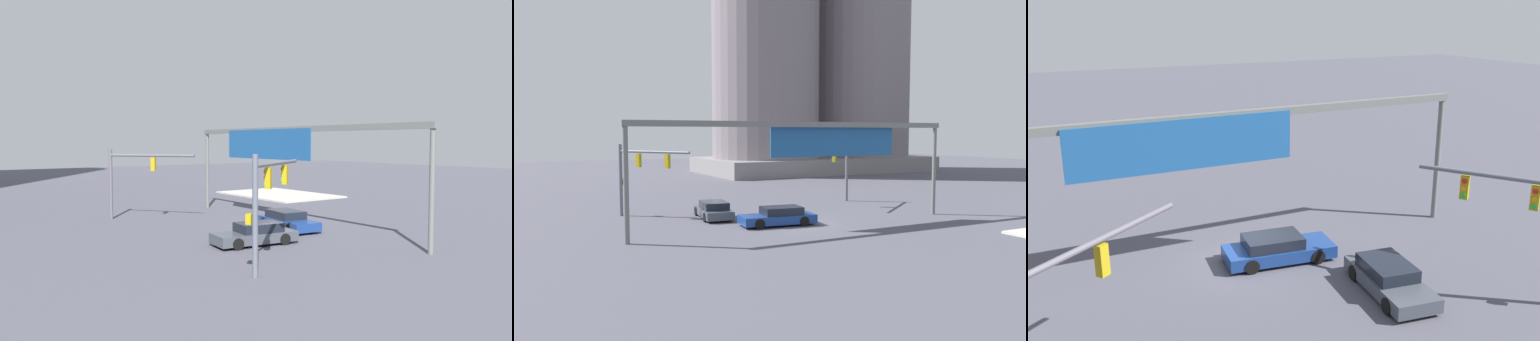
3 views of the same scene
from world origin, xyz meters
TOP-DOWN VIEW (x-y plane):
  - ground_plane at (0.00, 0.00)m, footprint 171.07×171.07m
  - sidewalk_corner at (15.46, -12.10)m, footprint 12.09×8.16m
  - traffic_signal_near_corner at (8.40, 7.14)m, footprint 5.49×4.24m
  - traffic_signal_opposite_side at (-8.55, 7.66)m, footprint 3.67×5.50m
  - overhead_sign_gantry at (0.75, -0.73)m, footprint 22.57×0.43m
  - sedan_car_approaching at (-3.93, 4.97)m, footprint 2.47×4.85m
  - sedan_car_waiting_far at (-1.18, 0.43)m, footprint 5.06×2.47m

SIDE VIEW (x-z plane):
  - ground_plane at x=0.00m, z-range 0.00..0.00m
  - sidewalk_corner at x=15.46m, z-range 0.00..0.15m
  - sedan_car_approaching at x=-3.93m, z-range -0.03..1.18m
  - sedan_car_waiting_far at x=-1.18m, z-range -0.03..1.18m
  - traffic_signal_opposite_side at x=-8.55m, z-range 0.95..6.11m
  - traffic_signal_near_corner at x=8.40m, z-range 0.98..6.12m
  - overhead_sign_gantry at x=0.75m, z-range 2.25..8.94m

